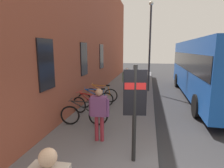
# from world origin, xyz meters

# --- Properties ---
(ground) EXTENTS (60.00, 60.00, 0.00)m
(ground) POSITION_xyz_m (6.00, -1.00, 0.00)
(ground) COLOR #2D2D30
(sidewalk_pavement) EXTENTS (24.00, 3.50, 0.12)m
(sidewalk_pavement) POSITION_xyz_m (8.00, 1.75, 0.06)
(sidewalk_pavement) COLOR slate
(sidewalk_pavement) RESTS_ON ground
(station_facade) EXTENTS (22.00, 0.65, 8.01)m
(station_facade) POSITION_xyz_m (8.99, 3.80, 4.00)
(station_facade) COLOR brown
(station_facade) RESTS_ON ground
(bicycle_far_end) EXTENTS (0.48, 1.76, 0.97)m
(bicycle_far_end) POSITION_xyz_m (2.84, 2.57, 0.51)
(bicycle_far_end) COLOR black
(bicycle_far_end) RESTS_ON sidewalk_pavement
(bicycle_under_window) EXTENTS (0.67, 1.71, 0.97)m
(bicycle_under_window) POSITION_xyz_m (3.92, 2.74, 0.51)
(bicycle_under_window) COLOR black
(bicycle_under_window) RESTS_ON sidewalk_pavement
(bicycle_mid_rack) EXTENTS (0.72, 1.68, 0.97)m
(bicycle_mid_rack) POSITION_xyz_m (4.97, 2.77, 0.51)
(bicycle_mid_rack) COLOR black
(bicycle_mid_rack) RESTS_ON sidewalk_pavement
(bicycle_beside_lamp) EXTENTS (0.48, 1.77, 0.97)m
(bicycle_beside_lamp) POSITION_xyz_m (5.96, 2.75, 0.51)
(bicycle_beside_lamp) COLOR black
(bicycle_beside_lamp) RESTS_ON sidewalk_pavement
(transit_info_sign) EXTENTS (0.17, 0.56, 2.40)m
(transit_info_sign) POSITION_xyz_m (0.94, 0.62, 1.72)
(transit_info_sign) COLOR black
(transit_info_sign) RESTS_ON sidewalk_pavement
(city_bus) EXTENTS (10.54, 2.79, 3.35)m
(city_bus) POSITION_xyz_m (8.17, -3.00, 1.92)
(city_bus) COLOR #1951B2
(city_bus) RESTS_ON ground
(pedestrian_crossing_street) EXTENTS (0.47, 0.51, 1.62)m
(pedestrian_crossing_street) POSITION_xyz_m (7.92, 1.62, 1.11)
(pedestrian_crossing_street) COLOR #4C724C
(pedestrian_crossing_street) RESTS_ON sidewalk_pavement
(pedestrian_near_bus) EXTENTS (0.25, 0.62, 1.63)m
(pedestrian_near_bus) POSITION_xyz_m (1.78, 1.72, 1.11)
(pedestrian_near_bus) COLOR maroon
(pedestrian_near_bus) RESTS_ON sidewalk_pavement
(street_lamp) EXTENTS (0.28, 0.28, 5.71)m
(street_lamp) POSITION_xyz_m (9.17, 0.30, 3.47)
(street_lamp) COLOR #333338
(street_lamp) RESTS_ON sidewalk_pavement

